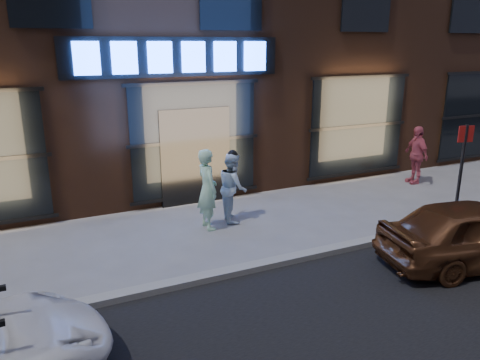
% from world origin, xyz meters
% --- Properties ---
extents(ground, '(90.00, 90.00, 0.00)m').
position_xyz_m(ground, '(0.00, 0.00, 0.00)').
color(ground, slate).
rests_on(ground, ground).
extents(curb, '(60.00, 0.25, 0.12)m').
position_xyz_m(curb, '(0.00, 0.00, 0.06)').
color(curb, gray).
rests_on(curb, ground).
extents(storefront_building, '(30.20, 8.28, 10.30)m').
position_xyz_m(storefront_building, '(-0.00, 7.99, 5.15)').
color(storefront_building, '#54301E').
rests_on(storefront_building, ground).
extents(man_bowtie, '(0.45, 0.66, 1.77)m').
position_xyz_m(man_bowtie, '(-0.36, 2.21, 0.89)').
color(man_bowtie, '#BDF9CA').
rests_on(man_bowtie, ground).
extents(man_cap, '(0.74, 0.87, 1.58)m').
position_xyz_m(man_cap, '(0.34, 2.44, 0.79)').
color(man_cap, white).
rests_on(man_cap, ground).
extents(passerby, '(0.58, 1.03, 1.66)m').
position_xyz_m(passerby, '(6.32, 2.91, 0.83)').
color(passerby, '#C75262').
rests_on(passerby, ground).
extents(gold_sedan, '(3.78, 2.07, 1.22)m').
position_xyz_m(gold_sedan, '(3.43, -1.47, 0.61)').
color(gold_sedan, brown).
rests_on(gold_sedan, ground).
extents(sign_post, '(0.35, 0.11, 2.24)m').
position_xyz_m(sign_post, '(4.79, 0.12, 1.35)').
color(sign_post, '#262628').
rests_on(sign_post, ground).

